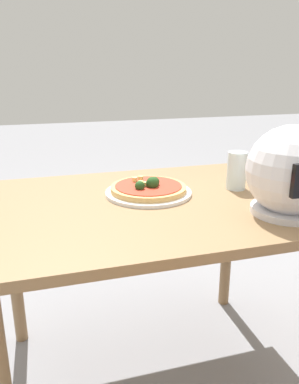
{
  "coord_description": "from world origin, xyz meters",
  "views": [
    {
      "loc": [
        0.35,
        1.16,
        1.13
      ],
      "look_at": [
        -0.01,
        -0.04,
        0.72
      ],
      "focal_mm": 36.37,
      "sensor_mm": 36.0,
      "label": 1
    }
  ],
  "objects_px": {
    "pizza": "(148,188)",
    "motorcycle_helmet": "(292,172)",
    "dining_table": "(151,225)",
    "drinking_glass": "(237,171)"
  },
  "relations": [
    {
      "from": "pizza",
      "to": "motorcycle_helmet",
      "type": "distance_m",
      "value": 0.47
    },
    {
      "from": "dining_table",
      "to": "pizza",
      "type": "xyz_separation_m",
      "value": [
        -0.01,
        -0.07,
        0.11
      ]
    },
    {
      "from": "pizza",
      "to": "dining_table",
      "type": "bearing_deg",
      "value": 79.49
    },
    {
      "from": "drinking_glass",
      "to": "pizza",
      "type": "bearing_deg",
      "value": -4.61
    },
    {
      "from": "dining_table",
      "to": "motorcycle_helmet",
      "type": "distance_m",
      "value": 0.48
    },
    {
      "from": "pizza",
      "to": "motorcycle_helmet",
      "type": "bearing_deg",
      "value": 140.4
    },
    {
      "from": "drinking_glass",
      "to": "dining_table",
      "type": "bearing_deg",
      "value": 7.45
    },
    {
      "from": "dining_table",
      "to": "drinking_glass",
      "type": "height_order",
      "value": "drinking_glass"
    },
    {
      "from": "pizza",
      "to": "motorcycle_helmet",
      "type": "height_order",
      "value": "motorcycle_helmet"
    },
    {
      "from": "dining_table",
      "to": "motorcycle_helmet",
      "type": "height_order",
      "value": "motorcycle_helmet"
    }
  ]
}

